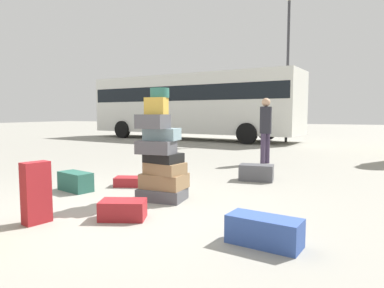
{
  "coord_description": "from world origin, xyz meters",
  "views": [
    {
      "loc": [
        2.77,
        -3.86,
        1.31
      ],
      "look_at": [
        0.26,
        1.68,
        0.76
      ],
      "focal_mm": 32.16,
      "sensor_mm": 36.0,
      "label": 1
    }
  ],
  "objects": [
    {
      "name": "suitcase_maroon_upright_blue",
      "position": [
        -0.73,
        1.22,
        0.08
      ],
      "size": [
        0.67,
        0.5,
        0.16
      ],
      "primitive_type": "cube",
      "rotation": [
        0.0,
        0.0,
        0.36
      ],
      "color": "maroon",
      "rests_on": "ground"
    },
    {
      "name": "person_bearded_onlooker",
      "position": [
        0.84,
        4.97,
        1.0
      ],
      "size": [
        0.3,
        0.33,
        1.69
      ],
      "rotation": [
        0.0,
        0.0,
        -1.91
      ],
      "color": "#3F334C",
      "rests_on": "ground"
    },
    {
      "name": "suitcase_charcoal_left_side",
      "position": [
        1.19,
        2.65,
        0.16
      ],
      "size": [
        0.68,
        0.43,
        0.31
      ],
      "primitive_type": "cube",
      "rotation": [
        0.0,
        0.0,
        0.12
      ],
      "color": "#4C4C51",
      "rests_on": "ground"
    },
    {
      "name": "parked_bus",
      "position": [
        -4.43,
        11.92,
        1.84
      ],
      "size": [
        11.03,
        3.82,
        3.15
      ],
      "rotation": [
        0.0,
        0.0,
        -0.12
      ],
      "color": "silver",
      "rests_on": "ground"
    },
    {
      "name": "ground_plane",
      "position": [
        0.0,
        0.0,
        0.0
      ],
      "size": [
        80.0,
        80.0,
        0.0
      ],
      "primitive_type": "plane",
      "color": "gray"
    },
    {
      "name": "suitcase_navy_foreground_far",
      "position": [
        2.05,
        -0.55,
        0.14
      ],
      "size": [
        0.76,
        0.42,
        0.29
      ],
      "primitive_type": "cube",
      "rotation": [
        0.0,
        0.0,
        -0.15
      ],
      "color": "#334F99",
      "rests_on": "ground"
    },
    {
      "name": "suitcase_teal_right_side",
      "position": [
        -1.38,
        0.52,
        0.16
      ],
      "size": [
        0.68,
        0.45,
        0.32
      ],
      "primitive_type": "cube",
      "rotation": [
        0.0,
        0.0,
        -0.26
      ],
      "color": "#26594C",
      "rests_on": "ground"
    },
    {
      "name": "suitcase_maroon_behind_tower",
      "position": [
        0.28,
        -0.44,
        0.12
      ],
      "size": [
        0.63,
        0.51,
        0.24
      ],
      "primitive_type": "cube",
      "rotation": [
        0.0,
        0.0,
        0.38
      ],
      "color": "maroon",
      "rests_on": "ground"
    },
    {
      "name": "suitcase_tower",
      "position": [
        0.25,
        0.58,
        0.62
      ],
      "size": [
        0.71,
        0.57,
        1.67
      ],
      "color": "#4C4C51",
      "rests_on": "ground"
    },
    {
      "name": "lamp_post",
      "position": [
        0.23,
        12.02,
        4.24
      ],
      "size": [
        0.36,
        0.36,
        6.57
      ],
      "color": "#333338",
      "rests_on": "ground"
    },
    {
      "name": "suitcase_maroon_white_trunk",
      "position": [
        -0.56,
        -0.99,
        0.37
      ],
      "size": [
        0.24,
        0.34,
        0.74
      ],
      "primitive_type": "cube",
      "rotation": [
        0.0,
        0.0,
        -0.24
      ],
      "color": "maroon",
      "rests_on": "ground"
    }
  ]
}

